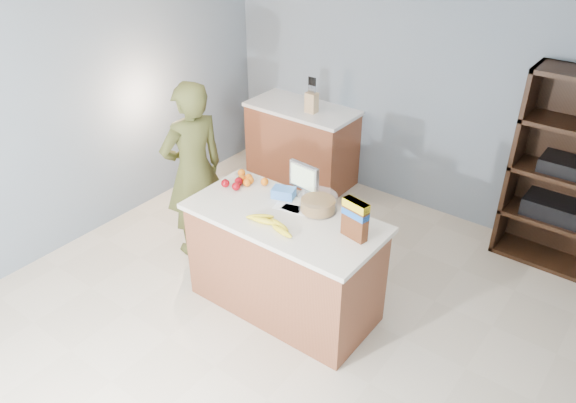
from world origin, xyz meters
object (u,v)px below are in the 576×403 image
Objects in this scene: person at (194,171)px; cereal_box at (355,217)px; counter_peninsula at (284,266)px; tv at (304,178)px; shelving_unit at (566,176)px.

cereal_box is (1.74, -0.11, 0.24)m from person.
tv is at bearing 99.68° from counter_peninsula.
counter_peninsula is 0.93× the size of person.
counter_peninsula is 2.61m from shelving_unit.
counter_peninsula is at bearing -172.92° from cereal_box.
counter_peninsula is 0.73m from tv.
person is 1.14m from tv.
cereal_box reaches higher than counter_peninsula.
shelving_unit is at bearing 52.89° from counter_peninsula.
shelving_unit is 3.30m from person.
shelving_unit is 6.38× the size of tv.
counter_peninsula is 1.25m from person.
person reaches higher than tv.
tv is at bearing 157.37° from cereal_box.
counter_peninsula is 0.88m from cereal_box.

